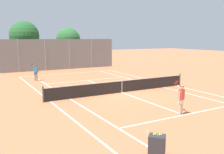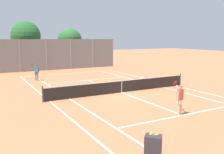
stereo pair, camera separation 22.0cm
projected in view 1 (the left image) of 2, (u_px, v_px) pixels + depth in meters
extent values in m
plane|color=#C67047|center=(122.00, 93.00, 18.98)|extent=(120.00, 120.00, 0.00)
cube|color=silver|center=(69.00, 73.00, 29.22)|extent=(11.00, 0.10, 0.01)
cube|color=silver|center=(50.00, 102.00, 16.31)|extent=(0.10, 23.80, 0.01)
cube|color=silver|center=(176.00, 86.00, 21.65)|extent=(0.10, 23.80, 0.01)
cube|color=silver|center=(70.00, 99.00, 16.98)|extent=(0.10, 23.80, 0.01)
cube|color=silver|center=(164.00, 87.00, 20.98)|extent=(0.10, 23.80, 0.01)
cube|color=silver|center=(184.00, 115.00, 13.47)|extent=(8.26, 0.10, 0.01)
cube|color=silver|center=(88.00, 80.00, 24.49)|extent=(8.26, 0.10, 0.01)
cube|color=silver|center=(122.00, 93.00, 18.98)|extent=(0.10, 12.80, 0.01)
cylinder|color=#474C47|center=(43.00, 94.00, 16.01)|extent=(0.10, 0.10, 1.07)
cylinder|color=#474C47|center=(180.00, 79.00, 21.78)|extent=(0.10, 0.10, 1.07)
cube|color=black|center=(122.00, 87.00, 18.91)|extent=(11.90, 0.02, 0.89)
cube|color=white|center=(122.00, 81.00, 18.84)|extent=(11.90, 0.03, 0.06)
cube|color=white|center=(122.00, 87.00, 18.91)|extent=(0.05, 0.03, 0.89)
cube|color=#2D2D33|center=(157.00, 144.00, 8.51)|extent=(0.71, 0.71, 0.64)
cylinder|color=#B7B7BC|center=(165.00, 153.00, 8.68)|extent=(0.02, 0.02, 0.16)
cylinder|color=#B7B7BC|center=(150.00, 151.00, 8.82)|extent=(0.02, 0.02, 0.16)
cylinder|color=black|center=(150.00, 154.00, 8.84)|extent=(0.09, 0.09, 0.10)
cylinder|color=#B7B7BC|center=(147.00, 132.00, 8.53)|extent=(0.33, 0.33, 0.02)
sphere|color=#D1DB33|center=(154.00, 134.00, 8.62)|extent=(0.07, 0.07, 0.07)
sphere|color=#D1DB33|center=(155.00, 134.00, 8.60)|extent=(0.07, 0.07, 0.07)
sphere|color=#D1DB33|center=(158.00, 135.00, 8.58)|extent=(0.07, 0.07, 0.07)
sphere|color=#D1DB33|center=(160.00, 134.00, 8.55)|extent=(0.07, 0.07, 0.07)
sphere|color=#D1DB33|center=(161.00, 135.00, 8.55)|extent=(0.07, 0.07, 0.07)
sphere|color=#D1DB33|center=(154.00, 135.00, 8.56)|extent=(0.07, 0.07, 0.07)
sphere|color=#D1DB33|center=(156.00, 135.00, 8.54)|extent=(0.07, 0.07, 0.07)
sphere|color=#D1DB33|center=(157.00, 136.00, 8.52)|extent=(0.07, 0.07, 0.07)
sphere|color=#D1DB33|center=(160.00, 135.00, 8.50)|extent=(0.07, 0.07, 0.07)
cylinder|color=beige|center=(180.00, 107.00, 13.49)|extent=(0.13, 0.13, 0.82)
cylinder|color=beige|center=(182.00, 107.00, 13.61)|extent=(0.13, 0.13, 0.82)
cube|color=white|center=(181.00, 101.00, 13.50)|extent=(0.32, 0.24, 0.24)
cube|color=#D84C3F|center=(181.00, 95.00, 13.44)|extent=(0.38, 0.28, 0.56)
sphere|color=beige|center=(182.00, 87.00, 13.38)|extent=(0.22, 0.22, 0.22)
cylinder|color=black|center=(182.00, 86.00, 13.37)|extent=(0.23, 0.23, 0.02)
cylinder|color=beige|center=(179.00, 96.00, 13.30)|extent=(0.08, 0.08, 0.52)
cylinder|color=beige|center=(181.00, 89.00, 13.59)|extent=(0.19, 0.46, 0.35)
cylinder|color=maroon|center=(178.00, 85.00, 13.84)|extent=(0.09, 0.25, 0.22)
cylinder|color=maroon|center=(176.00, 82.00, 13.90)|extent=(0.32, 0.26, 0.23)
cylinder|color=#936B4C|center=(37.00, 76.00, 24.26)|extent=(0.13, 0.13, 0.82)
cylinder|color=#936B4C|center=(35.00, 76.00, 24.23)|extent=(0.13, 0.13, 0.82)
cube|color=#334C8C|center=(36.00, 73.00, 24.20)|extent=(0.32, 0.26, 0.24)
cube|color=#3399D8|center=(36.00, 69.00, 24.14)|extent=(0.38, 0.29, 0.56)
sphere|color=#936B4C|center=(35.00, 65.00, 24.08)|extent=(0.22, 0.22, 0.22)
cylinder|color=black|center=(35.00, 65.00, 24.07)|extent=(0.23, 0.23, 0.02)
cylinder|color=#936B4C|center=(38.00, 70.00, 24.19)|extent=(0.08, 0.08, 0.52)
cylinder|color=#936B4C|center=(34.00, 67.00, 23.93)|extent=(0.21, 0.46, 0.35)
cylinder|color=black|center=(32.00, 65.00, 23.63)|extent=(0.11, 0.25, 0.22)
cylinder|color=black|center=(32.00, 64.00, 23.50)|extent=(0.33, 0.27, 0.23)
sphere|color=#D1DB33|center=(96.00, 107.00, 14.86)|extent=(0.07, 0.07, 0.07)
sphere|color=#D1DB33|center=(106.00, 86.00, 21.31)|extent=(0.07, 0.07, 0.07)
cylinder|color=gray|center=(18.00, 56.00, 30.02)|extent=(0.08, 0.08, 3.98)
cylinder|color=gray|center=(45.00, 55.00, 31.59)|extent=(0.08, 0.08, 3.98)
cylinder|color=gray|center=(70.00, 54.00, 33.16)|extent=(0.08, 0.08, 3.98)
cylinder|color=gray|center=(92.00, 53.00, 34.73)|extent=(0.08, 0.08, 3.98)
cylinder|color=gray|center=(112.00, 53.00, 36.29)|extent=(0.08, 0.08, 3.98)
cube|color=slate|center=(58.00, 54.00, 32.38)|extent=(16.16, 0.02, 3.94)
cylinder|color=brown|center=(25.00, 57.00, 33.44)|extent=(0.22, 0.22, 3.04)
sphere|color=#26602D|center=(24.00, 36.00, 32.99)|extent=(3.87, 3.87, 3.87)
sphere|color=#26602D|center=(21.00, 40.00, 32.90)|extent=(2.65, 2.65, 2.65)
cylinder|color=brown|center=(69.00, 58.00, 36.04)|extent=(0.29, 0.29, 2.58)
sphere|color=#2D6B33|center=(68.00, 40.00, 35.65)|extent=(3.48, 3.48, 3.48)
sphere|color=#2D6B33|center=(65.00, 43.00, 35.75)|extent=(2.46, 2.46, 2.46)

